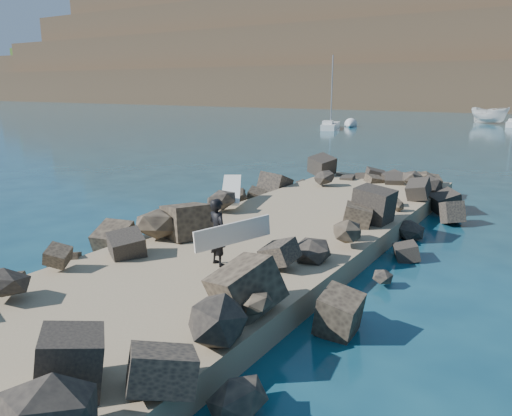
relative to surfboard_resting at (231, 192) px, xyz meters
name	(u,v)px	position (x,y,z in m)	size (l,w,h in m)	color
ground	(273,249)	(3.08, -2.17, -1.04)	(800.00, 800.00, 0.00)	#0F384C
jetty	(236,258)	(3.08, -4.17, -0.74)	(6.00, 26.00, 0.60)	#8C7759
riprap_left	(168,231)	(0.18, -3.67, -0.54)	(2.60, 22.00, 1.00)	black
riprap_right	(343,265)	(5.98, -3.67, -0.54)	(2.60, 22.00, 1.00)	black
surfboard_resting	(231,192)	(0.00, 0.00, 0.00)	(0.66, 2.65, 0.09)	white
boat_imported	(490,115)	(0.71, 59.61, 0.10)	(2.23, 5.94, 2.29)	silver
surfer_with_board	(220,232)	(3.52, -5.50, 0.39)	(1.28, 1.88, 1.66)	black
sailboat_a	(330,126)	(-14.00, 40.43, -0.70)	(3.68, 7.23, 8.56)	silver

